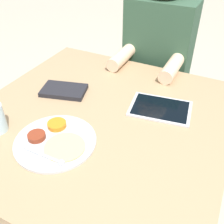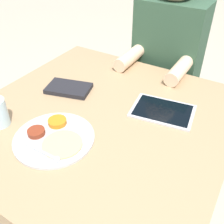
# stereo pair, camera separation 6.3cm
# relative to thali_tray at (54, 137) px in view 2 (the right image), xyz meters

# --- Properties ---
(ground_plane) EXTENTS (12.00, 12.00, 0.00)m
(ground_plane) POSITION_rel_thali_tray_xyz_m (0.06, 0.20, -0.71)
(ground_plane) COLOR #B2A893
(dining_table) EXTENTS (0.99, 1.01, 0.70)m
(dining_table) POSITION_rel_thali_tray_xyz_m (0.06, 0.20, -0.36)
(dining_table) COLOR #9E7F5B
(dining_table) RESTS_ON ground_plane
(thali_tray) EXTENTS (0.29, 0.29, 0.03)m
(thali_tray) POSITION_rel_thali_tray_xyz_m (0.00, 0.00, 0.00)
(thali_tray) COLOR #B7BABF
(thali_tray) RESTS_ON dining_table
(red_notebook) EXTENTS (0.22, 0.17, 0.02)m
(red_notebook) POSITION_rel_thali_tray_xyz_m (-0.16, 0.28, 0.00)
(red_notebook) COLOR silver
(red_notebook) RESTS_ON dining_table
(tablet_device) EXTENTS (0.27, 0.21, 0.01)m
(tablet_device) POSITION_rel_thali_tray_xyz_m (0.27, 0.35, -0.00)
(tablet_device) COLOR #B7B7BC
(tablet_device) RESTS_ON dining_table
(person_diner) EXTENTS (0.36, 0.43, 1.19)m
(person_diner) POSITION_rel_thali_tray_xyz_m (0.09, 0.86, -0.15)
(person_diner) COLOR black
(person_diner) RESTS_ON ground_plane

